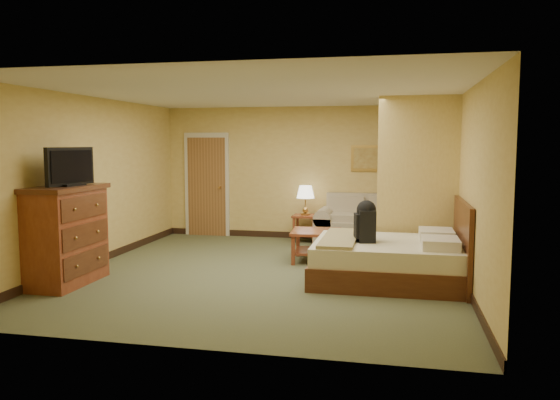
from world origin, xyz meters
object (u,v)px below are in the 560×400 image
(loveseat, at_px, (366,228))
(dresser, at_px, (66,235))
(bed, at_px, (393,259))
(coffee_table, at_px, (316,239))

(loveseat, distance_m, dresser, 5.31)
(dresser, xyz_separation_m, bed, (4.29, 1.04, -0.36))
(loveseat, bearing_deg, dresser, -135.37)
(loveseat, xyz_separation_m, dresser, (-3.77, -3.72, 0.37))
(coffee_table, distance_m, dresser, 3.74)
(dresser, height_order, bed, dresser)
(loveseat, relative_size, bed, 0.91)
(loveseat, xyz_separation_m, bed, (0.52, -2.68, 0.00))
(coffee_table, xyz_separation_m, bed, (1.22, -1.06, -0.05))
(loveseat, distance_m, bed, 2.73)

